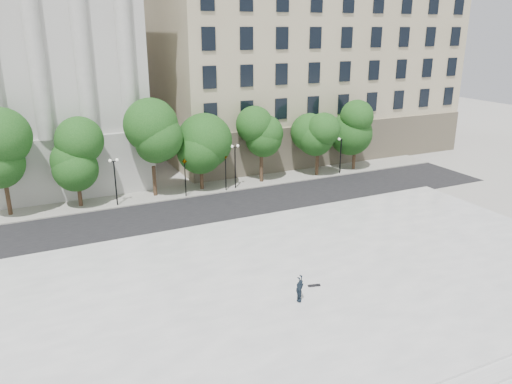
% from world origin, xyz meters
% --- Properties ---
extents(ground, '(160.00, 160.00, 0.00)m').
position_xyz_m(ground, '(0.00, 0.00, 0.00)').
color(ground, '#B4B2AA').
rests_on(ground, ground).
extents(plaza, '(44.00, 22.00, 0.45)m').
position_xyz_m(plaza, '(0.00, 3.00, 0.23)').
color(plaza, white).
rests_on(plaza, ground).
extents(street, '(60.00, 8.00, 0.02)m').
position_xyz_m(street, '(0.00, 18.00, 0.01)').
color(street, black).
rests_on(street, ground).
extents(far_sidewalk, '(60.00, 4.00, 0.12)m').
position_xyz_m(far_sidewalk, '(0.00, 24.00, 0.06)').
color(far_sidewalk, '#A5A298').
rests_on(far_sidewalk, ground).
extents(building_east, '(36.00, 26.15, 23.00)m').
position_xyz_m(building_east, '(20.00, 38.91, 11.14)').
color(building_east, '#C4B795').
rests_on(building_east, ground).
extents(traffic_light_west, '(0.87, 1.99, 4.28)m').
position_xyz_m(traffic_light_west, '(-0.05, 22.30, 3.78)').
color(traffic_light_west, black).
rests_on(traffic_light_west, ground).
extents(traffic_light_east, '(0.89, 1.68, 4.17)m').
position_xyz_m(traffic_light_east, '(4.05, 22.30, 3.66)').
color(traffic_light_east, black).
rests_on(traffic_light_east, ground).
extents(person_lying, '(1.34, 1.69, 0.44)m').
position_xyz_m(person_lying, '(-0.37, 0.53, 0.67)').
color(person_lying, black).
rests_on(person_lying, plaza).
extents(skateboard, '(0.78, 0.37, 0.08)m').
position_xyz_m(skateboard, '(1.38, 1.71, 0.49)').
color(skateboard, black).
rests_on(skateboard, plaza).
extents(street_trees, '(39.37, 5.05, 7.81)m').
position_xyz_m(street_trees, '(1.41, 23.70, 5.05)').
color(street_trees, '#382619').
rests_on(street_trees, ground).
extents(lamp_posts, '(37.08, 0.28, 4.53)m').
position_xyz_m(lamp_posts, '(-0.41, 22.60, 2.94)').
color(lamp_posts, black).
rests_on(lamp_posts, ground).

